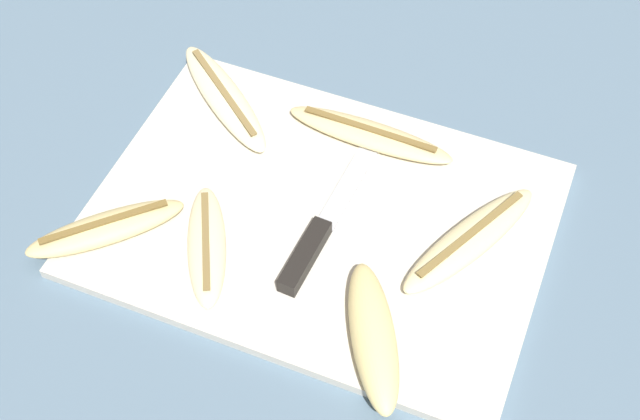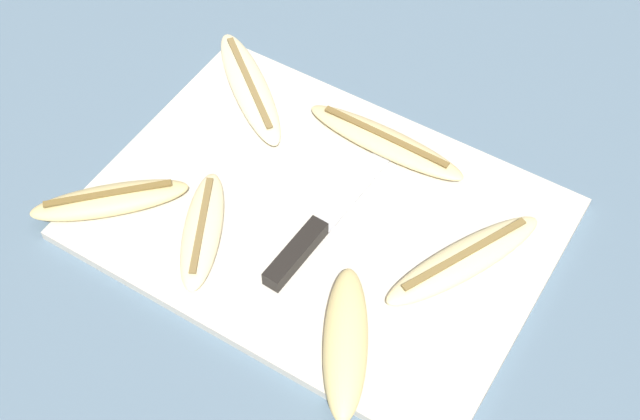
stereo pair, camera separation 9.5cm
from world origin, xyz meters
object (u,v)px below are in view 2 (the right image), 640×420
Objects in this scene: banana_golden_short at (346,342)px; banana_cream_curved at (202,230)px; banana_spotted_left at (110,200)px; banana_mellow_near at (385,142)px; knife at (311,237)px; banana_soft_right at (464,260)px; banana_pale_long at (250,87)px.

banana_cream_curved is at bearing 169.03° from banana_golden_short.
banana_golden_short is at bearing -10.97° from banana_cream_curved.
banana_cream_curved is at bearing 11.02° from banana_spotted_left.
banana_golden_short is 1.08× the size of banana_cream_curved.
banana_spotted_left is 0.31m from banana_golden_short.
banana_cream_curved is at bearing -116.27° from banana_mellow_near.
banana_golden_short reaches higher than knife.
banana_mellow_near reaches higher than knife.
banana_soft_right is 0.27m from banana_cream_curved.
banana_golden_short is at bearing -69.17° from banana_mellow_near.
banana_mellow_near is at bearing 2.89° from banana_pale_long.
knife is at bearing 27.95° from banana_cream_curved.
banana_spotted_left is at bearing 176.74° from banana_golden_short.
banana_cream_curved reaches higher than knife.
banana_spotted_left is 0.11m from banana_cream_curved.
knife is 0.11m from banana_cream_curved.
banana_soft_right reaches higher than knife.
knife is at bearing -39.56° from banana_pale_long.
banana_mellow_near is (-0.15, 0.10, -0.00)m from banana_soft_right.
banana_spotted_left is at bearing -132.49° from banana_mellow_near.
banana_pale_long is 1.20× the size of banana_spotted_left.
knife is 1.57× the size of banana_spotted_left.
banana_soft_right reaches higher than banana_pale_long.
banana_cream_curved is at bearing -68.98° from banana_pale_long.
banana_golden_short is (0.30, -0.02, 0.01)m from banana_spotted_left.
banana_pale_long is 0.21m from banana_cream_curved.
banana_soft_right is 0.96× the size of banana_mellow_near.
banana_mellow_near is 0.23m from banana_cream_curved.
banana_golden_short is (0.09, -0.25, 0.01)m from banana_mellow_near.
banana_spotted_left reaches higher than banana_cream_curved.
banana_mellow_near is (0.21, 0.23, -0.00)m from banana_spotted_left.
banana_spotted_left reaches higher than banana_pale_long.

